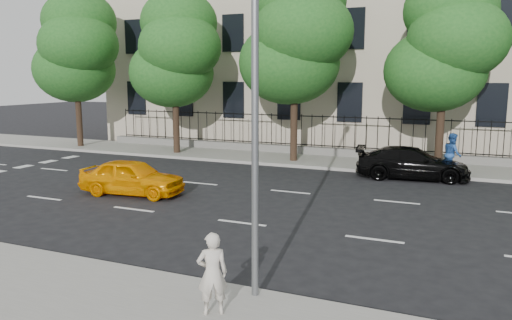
% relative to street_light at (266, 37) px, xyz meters
% --- Properties ---
extents(ground, '(120.00, 120.00, 0.00)m').
position_rel_street_light_xyz_m(ground, '(-2.50, 1.77, -5.15)').
color(ground, black).
rests_on(ground, ground).
extents(near_sidewalk, '(60.00, 4.00, 0.15)m').
position_rel_street_light_xyz_m(near_sidewalk, '(-2.50, -2.23, -5.07)').
color(near_sidewalk, gray).
rests_on(near_sidewalk, ground).
extents(far_sidewalk, '(60.00, 4.00, 0.15)m').
position_rel_street_light_xyz_m(far_sidewalk, '(-2.50, 15.77, -5.07)').
color(far_sidewalk, gray).
rests_on(far_sidewalk, ground).
extents(lane_markings, '(49.60, 4.62, 0.01)m').
position_rel_street_light_xyz_m(lane_markings, '(-2.50, 6.52, -5.14)').
color(lane_markings, silver).
rests_on(lane_markings, ground).
extents(masonry_building, '(34.60, 12.11, 18.50)m').
position_rel_street_light_xyz_m(masonry_building, '(-2.50, 24.72, 3.87)').
color(masonry_building, '#C0B299').
rests_on(masonry_building, ground).
extents(iron_fence, '(30.00, 0.50, 2.20)m').
position_rel_street_light_xyz_m(iron_fence, '(-2.50, 17.47, -4.50)').
color(iron_fence, slate).
rests_on(iron_fence, far_sidewalk).
extents(street_light, '(0.25, 3.32, 8.05)m').
position_rel_street_light_xyz_m(street_light, '(0.00, 0.00, 0.00)').
color(street_light, slate).
rests_on(street_light, near_sidewalk).
extents(tree_a, '(5.71, 5.31, 9.39)m').
position_rel_street_light_xyz_m(tree_a, '(-18.46, 15.13, 0.98)').
color(tree_a, '#382619').
rests_on(tree_a, far_sidewalk).
extents(tree_b, '(5.53, 5.12, 8.97)m').
position_rel_street_light_xyz_m(tree_b, '(-11.46, 15.13, 0.69)').
color(tree_b, '#382619').
rests_on(tree_b, far_sidewalk).
extents(tree_c, '(5.89, 5.50, 9.80)m').
position_rel_street_light_xyz_m(tree_c, '(-4.46, 15.13, 1.26)').
color(tree_c, '#382619').
rests_on(tree_c, far_sidewalk).
extents(tree_d, '(5.34, 4.94, 8.84)m').
position_rel_street_light_xyz_m(tree_d, '(2.54, 15.13, 0.69)').
color(tree_d, '#382619').
rests_on(tree_d, far_sidewalk).
extents(yellow_taxi, '(4.11, 2.00, 1.35)m').
position_rel_street_light_xyz_m(yellow_taxi, '(-7.86, 6.02, -4.47)').
color(yellow_taxi, '#FF9A00').
rests_on(yellow_taxi, ground).
extents(black_sedan, '(5.00, 2.54, 1.39)m').
position_rel_street_light_xyz_m(black_sedan, '(1.53, 13.24, -4.45)').
color(black_sedan, black).
rests_on(black_sedan, ground).
extents(woman_near, '(0.67, 0.61, 1.53)m').
position_rel_street_light_xyz_m(woman_near, '(-0.39, -1.57, -4.23)').
color(woman_near, beige).
rests_on(woman_near, near_sidewalk).
extents(pedestrian_far, '(0.94, 1.07, 1.84)m').
position_rel_street_light_xyz_m(pedestrian_far, '(3.10, 14.17, -4.08)').
color(pedestrian_far, '#26509A').
rests_on(pedestrian_far, far_sidewalk).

